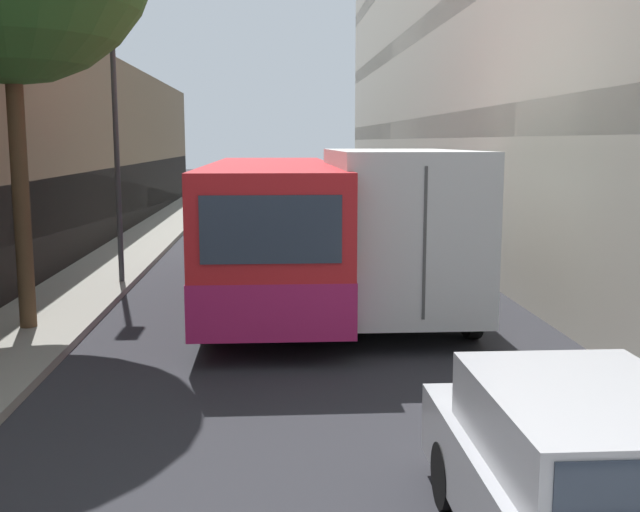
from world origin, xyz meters
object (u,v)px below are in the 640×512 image
bus (272,227)px  street_lamp (113,69)px  car_hatchback (589,487)px  box_truck (391,227)px

bus → street_lamp: street_lamp is taller
car_hatchback → street_lamp: size_ratio=0.58×
car_hatchback → box_truck: (-0.09, 9.07, 0.93)m
bus → car_hatchback: bearing=-77.0°
bus → box_truck: box_truck is taller
car_hatchback → bus: 10.57m
car_hatchback → bus: (-2.38, 10.27, 0.79)m
box_truck → car_hatchback: bearing=-89.4°
box_truck → street_lamp: (-5.72, 2.81, 3.18)m
bus → box_truck: 2.59m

